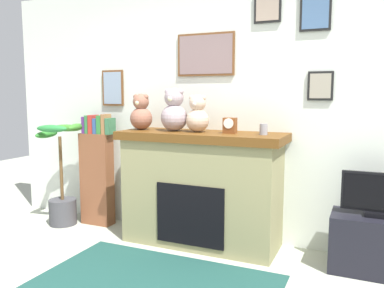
{
  "coord_description": "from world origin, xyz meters",
  "views": [
    {
      "loc": [
        1.38,
        -1.85,
        1.48
      ],
      "look_at": [
        -0.18,
        1.66,
        0.99
      ],
      "focal_mm": 37.3,
      "sensor_mm": 36.0,
      "label": 1
    }
  ],
  "objects": [
    {
      "name": "teddy_bear_brown",
      "position": [
        -0.73,
        1.64,
        1.27
      ],
      "size": [
        0.23,
        0.23,
        0.37
      ],
      "color": "#8E5A47",
      "rests_on": "fireplace"
    },
    {
      "name": "fireplace",
      "position": [
        -0.07,
        1.66,
        0.56
      ],
      "size": [
        1.61,
        0.61,
        1.11
      ],
      "color": "#888358",
      "rests_on": "ground_plane"
    },
    {
      "name": "television",
      "position": [
        1.49,
        1.64,
        0.65
      ],
      "size": [
        0.58,
        0.14,
        0.36
      ],
      "color": "black",
      "rests_on": "tv_stand"
    },
    {
      "name": "potted_plant",
      "position": [
        -1.73,
        1.56,
        0.43
      ],
      "size": [
        0.53,
        0.47,
        1.15
      ],
      "color": "#3F3F44",
      "rests_on": "ground_plane"
    },
    {
      "name": "mantel_clock",
      "position": [
        0.22,
        1.64,
        1.18
      ],
      "size": [
        0.12,
        0.09,
        0.15
      ],
      "color": "brown",
      "rests_on": "fireplace"
    },
    {
      "name": "bookshelf",
      "position": [
        -1.38,
        1.74,
        0.59
      ],
      "size": [
        0.41,
        0.16,
        1.25
      ],
      "color": "brown",
      "rests_on": "ground_plane"
    },
    {
      "name": "tv_stand",
      "position": [
        1.49,
        1.64,
        0.24
      ],
      "size": [
        0.72,
        0.4,
        0.48
      ],
      "primitive_type": "cube",
      "color": "black",
      "rests_on": "ground_plane"
    },
    {
      "name": "teddy_bear_cream",
      "position": [
        -0.36,
        1.64,
        1.3
      ],
      "size": [
        0.26,
        0.26,
        0.42
      ],
      "color": "#9E8C92",
      "rests_on": "fireplace"
    },
    {
      "name": "teddy_bear_tan",
      "position": [
        -0.11,
        1.64,
        1.27
      ],
      "size": [
        0.22,
        0.22,
        0.36
      ],
      "color": "#C4A78E",
      "rests_on": "fireplace"
    },
    {
      "name": "candle_jar",
      "position": [
        0.53,
        1.64,
        1.16
      ],
      "size": [
        0.07,
        0.07,
        0.1
      ],
      "primitive_type": "cylinder",
      "color": "gray",
      "rests_on": "fireplace"
    },
    {
      "name": "back_wall",
      "position": [
        0.0,
        2.0,
        1.31
      ],
      "size": [
        5.2,
        0.15,
        2.6
      ],
      "color": "silver",
      "rests_on": "ground_plane"
    },
    {
      "name": "area_rug",
      "position": [
        -0.07,
        0.71,
        0.0
      ],
      "size": [
        1.88,
        1.16,
        0.01
      ],
      "primitive_type": "cube",
      "color": "#1B433D",
      "rests_on": "ground_plane"
    }
  ]
}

